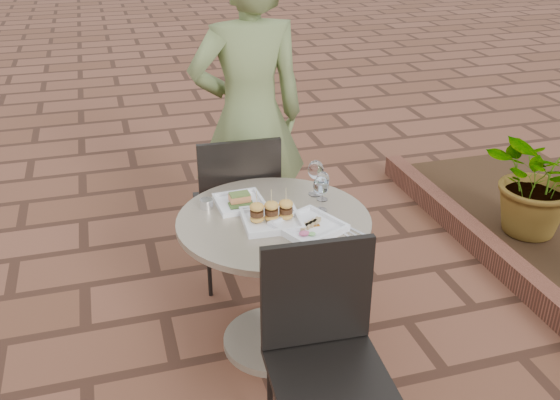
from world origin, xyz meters
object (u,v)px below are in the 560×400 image
object	(u,v)px
plate_sliders	(272,215)
plate_tuna	(309,226)
cafe_table	(274,263)
chair_near	(323,342)
diner	(249,119)
chair_far	(238,199)
plate_salmon	(240,202)

from	to	relation	value
plate_sliders	plate_tuna	world-z (taller)	plate_sliders
cafe_table	plate_sliders	distance (m)	0.29
chair_near	diner	size ratio (longest dim) A/B	0.50
plate_sliders	plate_tuna	bearing A→B (deg)	-37.66
chair_far	diner	distance (m)	0.46
chair_near	plate_salmon	distance (m)	0.89
cafe_table	plate_salmon	distance (m)	0.34
chair_far	chair_near	size ratio (longest dim) A/B	1.00
plate_salmon	plate_sliders	size ratio (longest dim) A/B	0.85
chair_far	plate_sliders	distance (m)	0.67
cafe_table	diner	distance (m)	0.95
cafe_table	plate_sliders	bearing A→B (deg)	-119.39
diner	chair_far	bearing A→B (deg)	58.97
plate_salmon	plate_sliders	distance (m)	0.23
cafe_table	plate_salmon	size ratio (longest dim) A/B	3.87
chair_far	plate_sliders	size ratio (longest dim) A/B	3.40
chair_far	chair_near	distance (m)	1.28
diner	plate_tuna	distance (m)	1.00
plate_tuna	cafe_table	bearing A→B (deg)	129.46
diner	plate_sliders	distance (m)	0.90
plate_sliders	plate_salmon	bearing A→B (deg)	114.86
diner	plate_tuna	bearing A→B (deg)	89.40
plate_sliders	plate_tuna	distance (m)	0.18
plate_salmon	cafe_table	bearing A→B (deg)	-55.76
plate_tuna	diner	bearing A→B (deg)	91.56
cafe_table	diner	size ratio (longest dim) A/B	0.49
chair_far	plate_tuna	world-z (taller)	chair_far
chair_near	plate_sliders	bearing A→B (deg)	95.58
plate_salmon	plate_tuna	bearing A→B (deg)	-53.30
chair_near	diner	world-z (taller)	diner
chair_far	plate_salmon	xyz separation A→B (m)	(-0.08, -0.42, 0.20)
chair_near	cafe_table	bearing A→B (deg)	93.71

